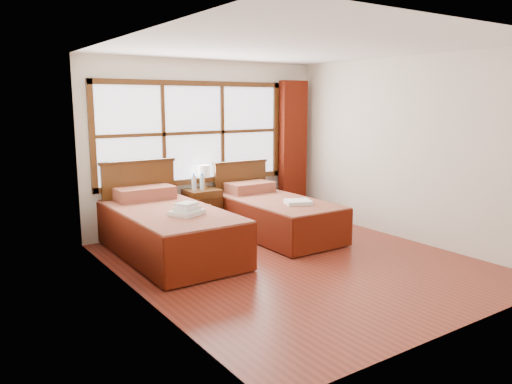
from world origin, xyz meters
TOP-DOWN VIEW (x-y plane):
  - floor at (0.00, 0.00)m, footprint 4.50×4.50m
  - ceiling at (0.00, 0.00)m, footprint 4.50×4.50m
  - wall_back at (0.00, 2.25)m, footprint 4.00×0.00m
  - wall_left at (-2.00, 0.00)m, footprint 0.00×4.50m
  - wall_right at (2.00, 0.00)m, footprint 0.00×4.50m
  - window at (-0.25, 2.21)m, footprint 3.16×0.06m
  - curtain at (1.60, 2.11)m, footprint 0.50×0.16m
  - bed_left at (-1.18, 1.20)m, footprint 1.18×2.29m
  - bed_right at (0.55, 1.20)m, footprint 1.06×2.08m
  - nightstand at (-0.24, 1.99)m, footprint 0.49×0.48m
  - towels_left at (-1.12, 0.73)m, footprint 0.45×0.43m
  - towels_right at (0.61, 0.72)m, footprint 0.44×0.42m
  - lamp at (-0.15, 2.08)m, footprint 0.18×0.18m
  - bottle_near at (-0.38, 1.98)m, footprint 0.07×0.07m
  - bottle_far at (-0.25, 1.98)m, footprint 0.07×0.07m

SIDE VIEW (x-z plane):
  - floor at x=0.00m, z-range 0.00..0.00m
  - bed_right at x=0.55m, z-range -0.20..0.83m
  - nightstand at x=-0.24m, z-range 0.00..0.65m
  - bed_left at x=-1.18m, z-range -0.23..0.93m
  - towels_right at x=0.61m, z-range 0.55..0.60m
  - towels_left at x=-1.12m, z-range 0.60..0.75m
  - bottle_far at x=-0.25m, z-range 0.64..0.89m
  - bottle_near at x=-0.38m, z-range 0.64..0.90m
  - lamp at x=-0.15m, z-range 0.73..1.09m
  - curtain at x=1.60m, z-range 0.02..2.32m
  - wall_back at x=0.00m, z-range -0.70..3.30m
  - wall_left at x=-2.00m, z-range -0.95..3.55m
  - wall_right at x=2.00m, z-range -0.95..3.55m
  - window at x=-0.25m, z-range 0.72..2.28m
  - ceiling at x=0.00m, z-range 2.60..2.60m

